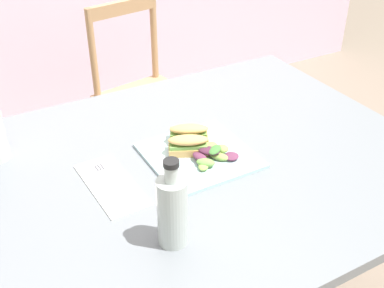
{
  "coord_description": "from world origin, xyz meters",
  "views": [
    {
      "loc": [
        -0.73,
        -1.03,
        1.5
      ],
      "look_at": [
        -0.17,
        -0.04,
        0.76
      ],
      "focal_mm": 44.88,
      "sensor_mm": 36.0,
      "label": 1
    }
  ],
  "objects_px": {
    "chair_wooden_far": "(144,96)",
    "sandwich_half_front": "(188,145)",
    "sandwich_half_back": "(189,133)",
    "fork_on_napkin": "(108,180)",
    "dining_table": "(208,189)",
    "plate_lunch": "(199,155)",
    "bottle_cold_brew": "(173,214)"
  },
  "relations": [
    {
      "from": "bottle_cold_brew",
      "to": "plate_lunch",
      "type": "bearing_deg",
      "value": 50.23
    },
    {
      "from": "sandwich_half_back",
      "to": "bottle_cold_brew",
      "type": "relative_size",
      "value": 0.56
    },
    {
      "from": "dining_table",
      "to": "sandwich_half_back",
      "type": "height_order",
      "value": "sandwich_half_back"
    },
    {
      "from": "plate_lunch",
      "to": "chair_wooden_far",
      "type": "bearing_deg",
      "value": 75.6
    },
    {
      "from": "dining_table",
      "to": "fork_on_napkin",
      "type": "bearing_deg",
      "value": 174.95
    },
    {
      "from": "chair_wooden_far",
      "to": "sandwich_half_front",
      "type": "relative_size",
      "value": 7.24
    },
    {
      "from": "plate_lunch",
      "to": "fork_on_napkin",
      "type": "height_order",
      "value": "plate_lunch"
    },
    {
      "from": "sandwich_half_back",
      "to": "bottle_cold_brew",
      "type": "xyz_separation_m",
      "value": [
        -0.22,
        -0.33,
        0.04
      ]
    },
    {
      "from": "chair_wooden_far",
      "to": "fork_on_napkin",
      "type": "xyz_separation_m",
      "value": [
        -0.51,
        -0.93,
        0.3
      ]
    },
    {
      "from": "dining_table",
      "to": "fork_on_napkin",
      "type": "distance_m",
      "value": 0.31
    },
    {
      "from": "dining_table",
      "to": "sandwich_half_back",
      "type": "distance_m",
      "value": 0.17
    },
    {
      "from": "sandwich_half_back",
      "to": "fork_on_napkin",
      "type": "relative_size",
      "value": 0.65
    },
    {
      "from": "bottle_cold_brew",
      "to": "sandwich_half_back",
      "type": "bearing_deg",
      "value": 55.84
    },
    {
      "from": "sandwich_half_back",
      "to": "chair_wooden_far",
      "type": "bearing_deg",
      "value": 74.93
    },
    {
      "from": "plate_lunch",
      "to": "fork_on_napkin",
      "type": "relative_size",
      "value": 1.51
    },
    {
      "from": "chair_wooden_far",
      "to": "plate_lunch",
      "type": "distance_m",
      "value": 1.02
    },
    {
      "from": "chair_wooden_far",
      "to": "bottle_cold_brew",
      "type": "relative_size",
      "value": 4.04
    },
    {
      "from": "plate_lunch",
      "to": "sandwich_half_back",
      "type": "height_order",
      "value": "sandwich_half_back"
    },
    {
      "from": "sandwich_half_back",
      "to": "fork_on_napkin",
      "type": "xyz_separation_m",
      "value": [
        -0.27,
        -0.05,
        -0.03
      ]
    },
    {
      "from": "dining_table",
      "to": "sandwich_half_front",
      "type": "xyz_separation_m",
      "value": [
        -0.05,
        0.03,
        0.15
      ]
    },
    {
      "from": "chair_wooden_far",
      "to": "sandwich_half_back",
      "type": "bearing_deg",
      "value": -105.07
    },
    {
      "from": "dining_table",
      "to": "sandwich_half_front",
      "type": "bearing_deg",
      "value": 151.49
    },
    {
      "from": "chair_wooden_far",
      "to": "bottle_cold_brew",
      "type": "bearing_deg",
      "value": -110.8
    },
    {
      "from": "sandwich_half_front",
      "to": "sandwich_half_back",
      "type": "relative_size",
      "value": 1.0
    },
    {
      "from": "sandwich_half_front",
      "to": "fork_on_napkin",
      "type": "distance_m",
      "value": 0.24
    },
    {
      "from": "plate_lunch",
      "to": "bottle_cold_brew",
      "type": "height_order",
      "value": "bottle_cold_brew"
    },
    {
      "from": "chair_wooden_far",
      "to": "sandwich_half_front",
      "type": "bearing_deg",
      "value": -106.06
    },
    {
      "from": "chair_wooden_far",
      "to": "dining_table",
      "type": "bearing_deg",
      "value": -102.79
    },
    {
      "from": "dining_table",
      "to": "plate_lunch",
      "type": "distance_m",
      "value": 0.12
    },
    {
      "from": "sandwich_half_back",
      "to": "sandwich_half_front",
      "type": "bearing_deg",
      "value": -121.57
    },
    {
      "from": "chair_wooden_far",
      "to": "plate_lunch",
      "type": "relative_size",
      "value": 3.11
    },
    {
      "from": "chair_wooden_far",
      "to": "bottle_cold_brew",
      "type": "height_order",
      "value": "bottle_cold_brew"
    }
  ]
}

